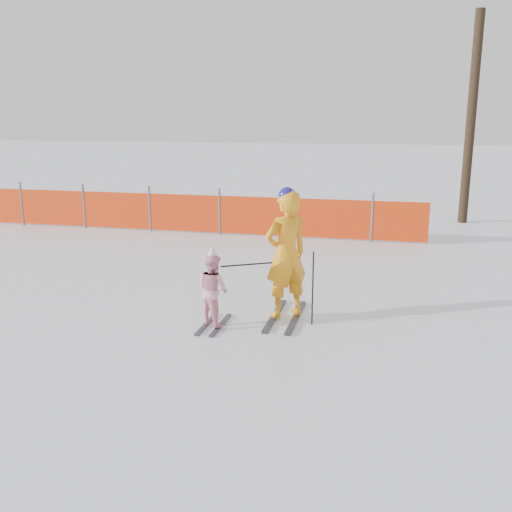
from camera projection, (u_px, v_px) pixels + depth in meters
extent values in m
plane|color=white|center=(248.00, 328.00, 8.55)|extent=(120.00, 120.00, 0.00)
cube|color=black|center=(275.00, 316.00, 9.04)|extent=(0.09, 1.52, 0.04)
cube|color=black|center=(296.00, 317.00, 8.96)|extent=(0.09, 1.52, 0.04)
imported|color=#FF9E15|center=(286.00, 254.00, 8.76)|extent=(0.85, 0.83, 1.98)
sphere|color=navy|center=(287.00, 196.00, 8.54)|extent=(0.26, 0.26, 0.26)
cube|color=black|center=(207.00, 324.00, 8.69)|extent=(0.09, 0.97, 0.03)
cube|color=black|center=(221.00, 325.00, 8.64)|extent=(0.09, 0.97, 0.03)
imported|color=#FEA6B8|center=(213.00, 289.00, 8.54)|extent=(0.67, 0.64, 1.09)
cone|color=silver|center=(212.00, 252.00, 8.40)|extent=(0.19, 0.19, 0.24)
cylinder|color=black|center=(313.00, 288.00, 8.58)|extent=(0.02, 0.02, 1.15)
cylinder|color=black|center=(250.00, 264.00, 8.62)|extent=(0.80, 0.49, 0.02)
cylinder|color=#595960|center=(22.00, 204.00, 16.55)|extent=(0.06, 0.06, 1.25)
cylinder|color=#595960|center=(84.00, 206.00, 16.10)|extent=(0.06, 0.06, 1.25)
cylinder|color=#595960|center=(150.00, 209.00, 15.65)|extent=(0.06, 0.06, 1.25)
cylinder|color=#595960|center=(220.00, 212.00, 15.20)|extent=(0.06, 0.06, 1.25)
cylinder|color=#595960|center=(293.00, 214.00, 14.75)|extent=(0.06, 0.06, 1.25)
cylinder|color=#595960|center=(372.00, 218.00, 14.30)|extent=(0.06, 0.06, 1.25)
cube|color=red|center=(140.00, 211.00, 15.74)|extent=(15.38, 0.03, 1.00)
cylinder|color=#2E2114|center=(471.00, 120.00, 16.42)|extent=(0.27, 0.27, 6.00)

